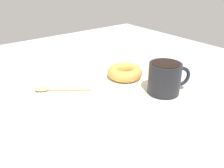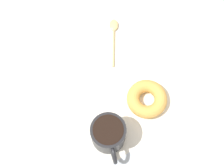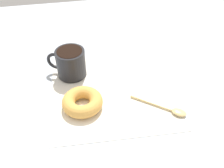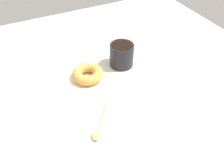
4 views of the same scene
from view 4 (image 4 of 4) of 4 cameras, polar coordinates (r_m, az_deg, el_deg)
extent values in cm
cube|color=#B2BCC6|center=(76.01, 0.05, -3.17)|extent=(120.00, 120.00, 2.00)
cube|color=white|center=(77.11, 0.00, -1.20)|extent=(33.46, 33.46, 0.30)
cylinder|color=black|center=(84.50, 2.23, 6.66)|extent=(8.05, 8.05, 7.83)
cylinder|color=black|center=(82.44, 2.30, 8.78)|extent=(6.85, 6.85, 0.60)
torus|color=black|center=(88.18, 1.99, 8.31)|extent=(5.21, 2.90, 5.28)
torus|color=gold|center=(80.39, -5.55, 2.32)|extent=(10.05, 10.05, 3.21)
ellipsoid|color=#D8B772|center=(64.81, -3.52, -11.51)|extent=(4.32, 4.10, 0.90)
cylinder|color=#D8B772|center=(69.15, -2.10, -7.13)|extent=(9.44, 7.49, 0.56)
camera|label=1|loc=(0.76, 48.80, 9.86)|focal=40.00mm
camera|label=2|loc=(0.88, 6.32, 56.00)|focal=50.00mm
camera|label=3|loc=(0.64, -51.43, 21.86)|focal=40.00mm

